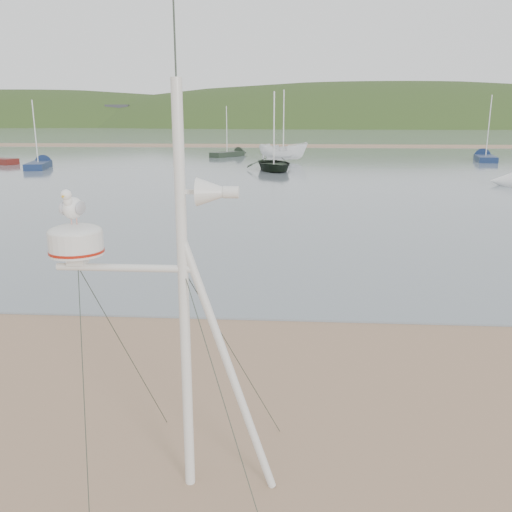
# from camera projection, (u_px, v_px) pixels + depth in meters

# --- Properties ---
(ground) EXTENTS (560.00, 560.00, 0.00)m
(ground) POSITION_uv_depth(u_px,v_px,m) (101.00, 423.00, 7.45)
(ground) COLOR #8D6B51
(ground) RESTS_ON ground
(water) EXTENTS (560.00, 256.00, 0.04)m
(water) POSITION_uv_depth(u_px,v_px,m) (284.00, 133.00, 134.90)
(water) COLOR slate
(water) RESTS_ON ground
(sandbar) EXTENTS (560.00, 7.00, 0.07)m
(sandbar) POSITION_uv_depth(u_px,v_px,m) (275.00, 146.00, 75.02)
(sandbar) COLOR #8D6B51
(sandbar) RESTS_ON water
(hill_ridge) EXTENTS (620.00, 180.00, 80.00)m
(hill_ridge) POSITION_uv_depth(u_px,v_px,m) (330.00, 171.00, 238.09)
(hill_ridge) COLOR #243716
(hill_ridge) RESTS_ON ground
(far_cottages) EXTENTS (294.40, 6.30, 8.00)m
(far_cottages) POSITION_uv_depth(u_px,v_px,m) (296.00, 116.00, 195.50)
(far_cottages) COLOR silver
(far_cottages) RESTS_ON ground
(mast_rig) EXTENTS (2.40, 2.56, 5.42)m
(mast_rig) POSITION_uv_depth(u_px,v_px,m) (180.00, 381.00, 5.87)
(mast_rig) COLOR silver
(mast_rig) RESTS_ON ground
(boat_dark) EXTENTS (3.69, 1.94, 4.96)m
(boat_dark) POSITION_uv_depth(u_px,v_px,m) (274.00, 137.00, 40.45)
(boat_dark) COLOR black
(boat_dark) RESTS_ON water
(boat_white) EXTENTS (1.75, 1.71, 4.45)m
(boat_white) POSITION_uv_depth(u_px,v_px,m) (283.00, 137.00, 49.11)
(boat_white) COLOR white
(boat_white) RESTS_ON water
(sailboat_blue_far) EXTENTS (2.79, 6.60, 6.40)m
(sailboat_blue_far) POSITION_uv_depth(u_px,v_px,m) (483.00, 157.00, 51.30)
(sailboat_blue_far) COLOR #142346
(sailboat_blue_far) RESTS_ON ground
(sailboat_dark_mid) EXTENTS (3.98, 5.21, 5.38)m
(sailboat_dark_mid) POSITION_uv_depth(u_px,v_px,m) (235.00, 153.00, 56.16)
(sailboat_dark_mid) COLOR black
(sailboat_dark_mid) RESTS_ON ground
(sailboat_blue_near) EXTENTS (2.72, 5.84, 5.69)m
(sailboat_blue_near) POSITION_uv_depth(u_px,v_px,m) (42.00, 164.00, 44.09)
(sailboat_blue_near) COLOR #142346
(sailboat_blue_near) RESTS_ON ground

